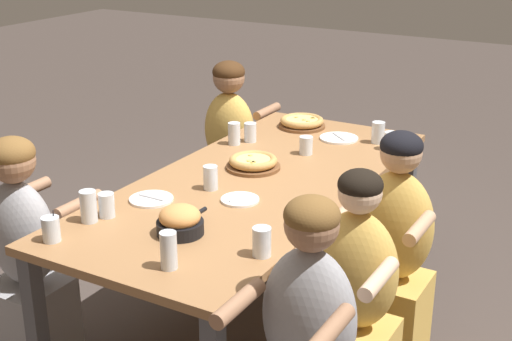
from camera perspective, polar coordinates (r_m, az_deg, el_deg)
ground_plane at (r=3.95m, az=0.00°, el=-11.54°), size 18.00×18.00×0.00m
dining_table at (r=3.62m, az=0.00°, el=-1.83°), size 2.32×1.03×0.79m
pizza_board_main at (r=3.74m, az=-0.23°, el=0.64°), size 0.29×0.29×0.06m
pizza_board_second at (r=4.46m, az=3.69°, el=3.87°), size 0.29×0.29×0.06m
skillet_bowl at (r=3.01m, az=-6.09°, el=-4.05°), size 0.29×0.20×0.13m
empty_plate_a at (r=3.34m, az=-1.29°, el=-2.34°), size 0.18×0.18×0.02m
empty_plate_b at (r=3.38m, az=-8.38°, el=-2.28°), size 0.21×0.21×0.02m
empty_plate_c at (r=4.25m, az=6.65°, el=2.59°), size 0.23×0.23×0.02m
cocktail_glass_blue at (r=3.05m, az=-16.07°, el=-4.62°), size 0.07×0.07×0.13m
drinking_glass_a at (r=4.17m, az=-0.46°, el=2.96°), size 0.07×0.07×0.11m
drinking_glass_b at (r=4.12m, az=-1.76°, el=2.88°), size 0.07×0.07×0.13m
drinking_glass_c at (r=4.21m, az=9.74°, el=2.90°), size 0.08×0.08×0.13m
drinking_glass_d at (r=3.97m, az=4.02°, el=1.96°), size 0.07×0.07×0.10m
drinking_glass_e at (r=2.81m, az=0.46°, el=-5.87°), size 0.08×0.08×0.12m
drinking_glass_f at (r=3.19m, az=-13.24°, el=-2.95°), size 0.07×0.07×0.14m
drinking_glass_g at (r=4.10m, az=10.73°, el=2.25°), size 0.08×0.08×0.10m
drinking_glass_h at (r=3.22m, az=-11.86°, el=-2.73°), size 0.07×0.07×0.11m
drinking_glass_i at (r=3.47m, az=-3.66°, el=-0.69°), size 0.07×0.07×0.12m
drinking_glass_j at (r=2.73m, az=-7.00°, el=-6.50°), size 0.07×0.07×0.15m
diner_far_right at (r=4.79m, az=-2.09°, el=1.50°), size 0.51×0.40×1.16m
diner_near_midleft at (r=3.06m, az=7.79°, el=-10.90°), size 0.51×0.40×1.13m
diner_far_left at (r=3.51m, az=-17.96°, el=-7.00°), size 0.51×0.40×1.15m
diner_near_center at (r=3.45m, az=10.90°, el=-6.91°), size 0.51×0.40×1.16m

